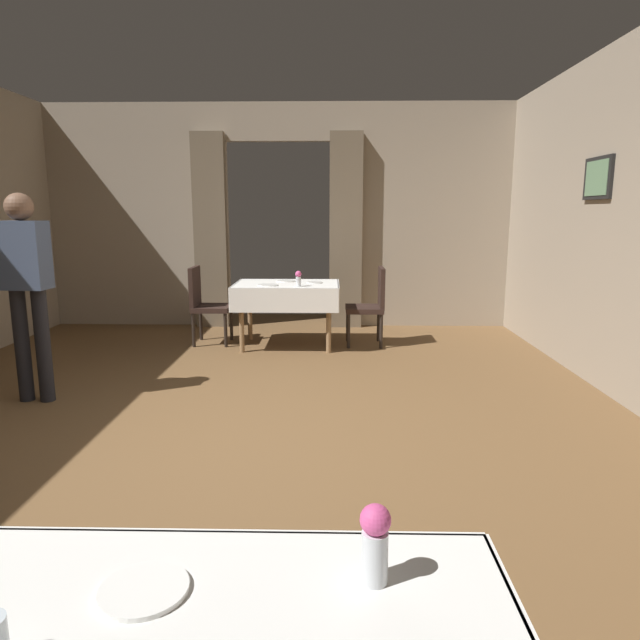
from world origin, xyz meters
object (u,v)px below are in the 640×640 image
plate_near_d (144,589)px  person_waiter_by_doorway (26,280)px  dining_table_mid (287,292)px  chair_mid_right (371,302)px  plate_mid_c (286,281)px  plate_mid_b (268,285)px  chair_mid_left (205,301)px  flower_vase_near (375,541)px  plate_mid_d (315,282)px  flower_vase_mid (298,278)px

plate_near_d → person_waiter_by_doorway: (-2.09, 3.42, 0.27)m
dining_table_mid → chair_mid_right: size_ratio=1.31×
plate_mid_c → plate_mid_b: bearing=-114.5°
dining_table_mid → person_waiter_by_doorway: person_waiter_by_doorway is taller
dining_table_mid → plate_mid_c: (-0.02, 0.17, 0.11)m
dining_table_mid → plate_near_d: (0.13, -5.45, 0.11)m
plate_mid_c → chair_mid_left: bearing=-176.2°
plate_mid_c → chair_mid_right: bearing=-4.9°
chair_mid_right → person_waiter_by_doorway: (-2.95, -2.12, 0.51)m
flower_vase_near → plate_mid_c: flower_vase_near is taller
chair_mid_left → plate_mid_b: size_ratio=4.05×
plate_mid_c → plate_mid_d: same height
plate_mid_c → flower_vase_near: bearing=-83.3°
plate_near_d → plate_mid_c: (-0.15, 5.62, 0.00)m
plate_near_d → person_waiter_by_doorway: bearing=121.4°
chair_mid_right → flower_vase_near: flower_vase_near is taller
plate_mid_b → plate_near_d: bearing=-86.5°
chair_mid_right → person_waiter_by_doorway: bearing=-144.4°
dining_table_mid → flower_vase_near: bearing=-83.3°
plate_mid_c → plate_mid_d: size_ratio=1.21×
dining_table_mid → chair_mid_left: bearing=173.8°
flower_vase_near → flower_vase_mid: flower_vase_near is taller
dining_table_mid → plate_near_d: plate_near_d is taller
flower_vase_near → plate_near_d: (-0.51, -0.05, -0.09)m
plate_mid_c → person_waiter_by_doorway: person_waiter_by_doorway is taller
dining_table_mid → plate_mid_c: plate_mid_c is taller
chair_mid_right → plate_near_d: chair_mid_right is taller
dining_table_mid → plate_mid_b: 0.31m
flower_vase_near → plate_mid_b: 5.26m
plate_near_d → plate_mid_b: bearing=93.5°
flower_vase_near → flower_vase_mid: 5.14m
flower_vase_mid → plate_mid_c: bearing=110.9°
chair_mid_right → plate_mid_b: (-1.19, -0.29, 0.24)m
plate_mid_c → plate_mid_d: 0.37m
chair_mid_right → plate_mid_b: chair_mid_right is taller
plate_near_d → flower_vase_mid: size_ratio=1.12×
dining_table_mid → person_waiter_by_doorway: bearing=-134.0°
chair_mid_right → plate_mid_d: size_ratio=5.05×
flower_vase_near → plate_mid_c: bearing=96.7°
flower_vase_mid → plate_mid_b: bearing=167.7°
plate_mid_b → dining_table_mid: bearing=46.4°
flower_vase_near → chair_mid_right: bearing=86.2°
chair_mid_right → plate_mid_d: (-0.67, -0.04, 0.24)m
flower_vase_near → flower_vase_mid: bearing=95.3°
flower_vase_near → plate_mid_b: bearing=99.1°
plate_near_d → plate_mid_d: bearing=87.9°
plate_mid_b → person_waiter_by_doorway: bearing=-134.0°
dining_table_mid → plate_mid_c: size_ratio=5.50×
chair_mid_right → plate_mid_c: (-1.02, 0.09, 0.24)m
chair_mid_left → plate_mid_c: bearing=3.8°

